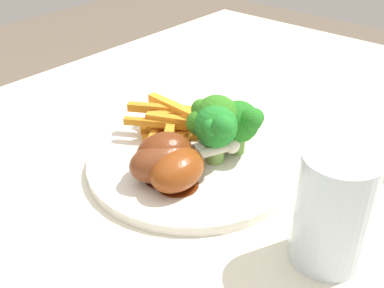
{
  "coord_description": "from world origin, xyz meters",
  "views": [
    {
      "loc": [
        0.42,
        0.29,
        1.06
      ],
      "look_at": [
        0.06,
        -0.02,
        0.77
      ],
      "focal_mm": 44.18,
      "sensor_mm": 36.0,
      "label": 1
    }
  ],
  "objects_px": {
    "dinner_plate": "(192,162)",
    "chicken_drumstick_extra": "(168,154)",
    "carrot_fries_pile": "(177,125)",
    "dining_table": "(231,220)",
    "chicken_drumstick_far": "(168,161)",
    "chicken_drumstick_near": "(179,168)",
    "water_glass": "(333,210)",
    "broccoli_floret_middle": "(213,119)",
    "broccoli_floret_front": "(218,128)",
    "broccoli_floret_back": "(240,121)"
  },
  "relations": [
    {
      "from": "dinner_plate",
      "to": "chicken_drumstick_extra",
      "type": "bearing_deg",
      "value": -1.57
    },
    {
      "from": "carrot_fries_pile",
      "to": "dining_table",
      "type": "bearing_deg",
      "value": 115.24
    },
    {
      "from": "dinner_plate",
      "to": "chicken_drumstick_far",
      "type": "height_order",
      "value": "chicken_drumstick_far"
    },
    {
      "from": "chicken_drumstick_near",
      "to": "chicken_drumstick_extra",
      "type": "distance_m",
      "value": 0.02
    },
    {
      "from": "water_glass",
      "to": "chicken_drumstick_far",
      "type": "bearing_deg",
      "value": -85.78
    },
    {
      "from": "broccoli_floret_middle",
      "to": "broccoli_floret_front",
      "type": "bearing_deg",
      "value": 56.41
    },
    {
      "from": "broccoli_floret_middle",
      "to": "broccoli_floret_back",
      "type": "bearing_deg",
      "value": 137.42
    },
    {
      "from": "broccoli_floret_front",
      "to": "broccoli_floret_middle",
      "type": "relative_size",
      "value": 0.95
    },
    {
      "from": "chicken_drumstick_near",
      "to": "water_glass",
      "type": "relative_size",
      "value": 1.1
    },
    {
      "from": "broccoli_floret_middle",
      "to": "chicken_drumstick_extra",
      "type": "xyz_separation_m",
      "value": [
        0.06,
        -0.01,
        -0.02
      ]
    },
    {
      "from": "carrot_fries_pile",
      "to": "chicken_drumstick_extra",
      "type": "distance_m",
      "value": 0.08
    },
    {
      "from": "broccoli_floret_middle",
      "to": "chicken_drumstick_far",
      "type": "relative_size",
      "value": 0.57
    },
    {
      "from": "broccoli_floret_back",
      "to": "water_glass",
      "type": "bearing_deg",
      "value": 62.75
    },
    {
      "from": "broccoli_floret_back",
      "to": "chicken_drumstick_near",
      "type": "bearing_deg",
      "value": -7.3
    },
    {
      "from": "broccoli_floret_front",
      "to": "carrot_fries_pile",
      "type": "height_order",
      "value": "broccoli_floret_front"
    },
    {
      "from": "dining_table",
      "to": "carrot_fries_pile",
      "type": "relative_size",
      "value": 7.25
    },
    {
      "from": "dinner_plate",
      "to": "broccoli_floret_front",
      "type": "xyz_separation_m",
      "value": [
        -0.01,
        0.03,
        0.05
      ]
    },
    {
      "from": "dining_table",
      "to": "broccoli_floret_back",
      "type": "height_order",
      "value": "broccoli_floret_back"
    },
    {
      "from": "water_glass",
      "to": "broccoli_floret_middle",
      "type": "bearing_deg",
      "value": -107.55
    },
    {
      "from": "broccoli_floret_back",
      "to": "carrot_fries_pile",
      "type": "distance_m",
      "value": 0.09
    },
    {
      "from": "broccoli_floret_front",
      "to": "water_glass",
      "type": "bearing_deg",
      "value": 74.34
    },
    {
      "from": "chicken_drumstick_near",
      "to": "chicken_drumstick_extra",
      "type": "height_order",
      "value": "chicken_drumstick_extra"
    },
    {
      "from": "carrot_fries_pile",
      "to": "chicken_drumstick_near",
      "type": "xyz_separation_m",
      "value": [
        0.07,
        0.07,
        0.0
      ]
    },
    {
      "from": "water_glass",
      "to": "broccoli_floret_back",
      "type": "bearing_deg",
      "value": -117.25
    },
    {
      "from": "dinner_plate",
      "to": "carrot_fries_pile",
      "type": "bearing_deg",
      "value": -116.92
    },
    {
      "from": "dinner_plate",
      "to": "water_glass",
      "type": "height_order",
      "value": "water_glass"
    },
    {
      "from": "dinner_plate",
      "to": "chicken_drumstick_far",
      "type": "relative_size",
      "value": 1.87
    },
    {
      "from": "dining_table",
      "to": "carrot_fries_pile",
      "type": "bearing_deg",
      "value": -64.76
    },
    {
      "from": "broccoli_floret_middle",
      "to": "carrot_fries_pile",
      "type": "bearing_deg",
      "value": -89.24
    },
    {
      "from": "dinner_plate",
      "to": "broccoli_floret_front",
      "type": "height_order",
      "value": "broccoli_floret_front"
    },
    {
      "from": "broccoli_floret_back",
      "to": "chicken_drumstick_extra",
      "type": "height_order",
      "value": "broccoli_floret_back"
    },
    {
      "from": "broccoli_floret_back",
      "to": "chicken_drumstick_near",
      "type": "relative_size",
      "value": 0.55
    },
    {
      "from": "chicken_drumstick_near",
      "to": "broccoli_floret_front",
      "type": "bearing_deg",
      "value": 173.64
    },
    {
      "from": "chicken_drumstick_near",
      "to": "chicken_drumstick_extra",
      "type": "relative_size",
      "value": 1.09
    },
    {
      "from": "broccoli_floret_middle",
      "to": "carrot_fries_pile",
      "type": "relative_size",
      "value": 0.53
    },
    {
      "from": "broccoli_floret_front",
      "to": "chicken_drumstick_extra",
      "type": "bearing_deg",
      "value": -29.68
    },
    {
      "from": "dinner_plate",
      "to": "dining_table",
      "type": "bearing_deg",
      "value": 156.16
    },
    {
      "from": "broccoli_floret_front",
      "to": "carrot_fries_pile",
      "type": "distance_m",
      "value": 0.08
    },
    {
      "from": "broccoli_floret_middle",
      "to": "chicken_drumstick_extra",
      "type": "relative_size",
      "value": 0.68
    },
    {
      "from": "broccoli_floret_front",
      "to": "chicken_drumstick_extra",
      "type": "relative_size",
      "value": 0.65
    },
    {
      "from": "broccoli_floret_middle",
      "to": "chicken_drumstick_far",
      "type": "height_order",
      "value": "broccoli_floret_middle"
    },
    {
      "from": "dinner_plate",
      "to": "chicken_drumstick_extra",
      "type": "height_order",
      "value": "chicken_drumstick_extra"
    },
    {
      "from": "broccoli_floret_middle",
      "to": "broccoli_floret_back",
      "type": "relative_size",
      "value": 1.14
    },
    {
      "from": "broccoli_floret_front",
      "to": "broccoli_floret_back",
      "type": "relative_size",
      "value": 1.09
    },
    {
      "from": "water_glass",
      "to": "dinner_plate",
      "type": "bearing_deg",
      "value": -99.99
    },
    {
      "from": "dining_table",
      "to": "water_glass",
      "type": "xyz_separation_m",
      "value": [
        0.09,
        0.17,
        0.16
      ]
    },
    {
      "from": "dining_table",
      "to": "chicken_drumstick_near",
      "type": "relative_size",
      "value": 8.52
    },
    {
      "from": "broccoli_floret_front",
      "to": "carrot_fries_pile",
      "type": "xyz_separation_m",
      "value": [
        -0.01,
        -0.07,
        -0.03
      ]
    },
    {
      "from": "broccoli_floret_front",
      "to": "water_glass",
      "type": "distance_m",
      "value": 0.17
    },
    {
      "from": "broccoli_floret_back",
      "to": "water_glass",
      "type": "distance_m",
      "value": 0.18
    }
  ]
}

